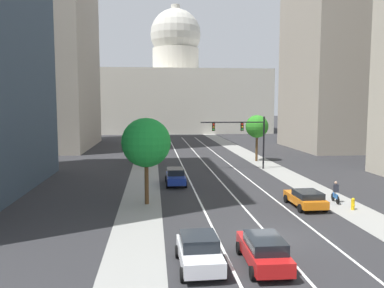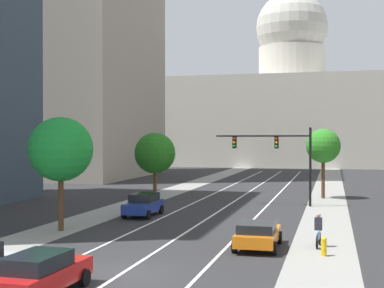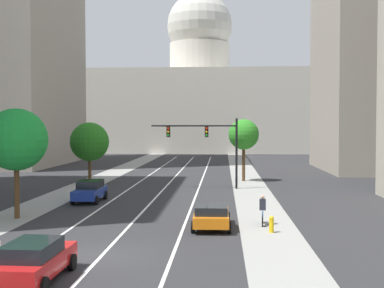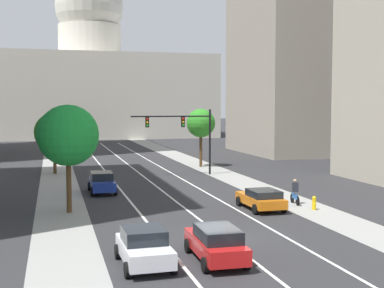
% 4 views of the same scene
% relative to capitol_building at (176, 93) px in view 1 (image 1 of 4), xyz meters
% --- Properties ---
extents(ground_plane, '(400.00, 400.00, 0.00)m').
position_rel_capitol_building_xyz_m(ground_plane, '(0.00, -52.93, -11.22)').
color(ground_plane, '#2B2B2D').
extents(sidewalk_left, '(3.20, 130.00, 0.01)m').
position_rel_capitol_building_xyz_m(sidewalk_left, '(-7.81, -57.93, -11.22)').
color(sidewalk_left, gray).
rests_on(sidewalk_left, ground).
extents(sidewalk_right, '(3.20, 130.00, 0.01)m').
position_rel_capitol_building_xyz_m(sidewalk_right, '(7.81, -57.93, -11.22)').
color(sidewalk_right, gray).
rests_on(sidewalk_right, ground).
extents(lane_stripe_left, '(0.16, 90.00, 0.01)m').
position_rel_capitol_building_xyz_m(lane_stripe_left, '(-3.11, -67.93, -11.21)').
color(lane_stripe_left, white).
rests_on(lane_stripe_left, ground).
extents(lane_stripe_center, '(0.16, 90.00, 0.01)m').
position_rel_capitol_building_xyz_m(lane_stripe_center, '(0.00, -67.93, -11.21)').
color(lane_stripe_center, white).
rests_on(lane_stripe_center, ground).
extents(lane_stripe_right, '(0.16, 90.00, 0.01)m').
position_rel_capitol_building_xyz_m(lane_stripe_right, '(3.11, -67.93, -11.21)').
color(lane_stripe_right, white).
rests_on(lane_stripe_right, ground).
extents(office_tower_far_right, '(19.13, 19.41, 34.95)m').
position_rel_capitol_building_xyz_m(office_tower_far_right, '(27.22, -48.94, 6.29)').
color(office_tower_far_right, '#9E9384').
rests_on(office_tower_far_right, ground).
extents(capitol_building, '(50.75, 27.98, 36.38)m').
position_rel_capitol_building_xyz_m(capitol_building, '(0.00, 0.00, 0.00)').
color(capitol_building, beige).
rests_on(capitol_building, ground).
extents(car_red, '(2.03, 4.50, 1.54)m').
position_rel_capitol_building_xyz_m(car_red, '(-1.55, -96.73, -10.41)').
color(car_red, red).
rests_on(car_red, ground).
extents(car_blue, '(1.96, 4.26, 1.59)m').
position_rel_capitol_building_xyz_m(car_blue, '(-4.66, -77.31, -10.40)').
color(car_blue, '#1E389E').
rests_on(car_blue, ground).
extents(car_white, '(2.14, 4.04, 1.58)m').
position_rel_capitol_building_xyz_m(car_white, '(-4.66, -96.57, -10.41)').
color(car_white, silver).
rests_on(car_white, ground).
extents(car_orange, '(2.15, 4.27, 1.34)m').
position_rel_capitol_building_xyz_m(car_orange, '(4.66, -86.64, -10.50)').
color(car_orange, orange).
rests_on(car_orange, ground).
extents(traffic_signal_mast, '(7.79, 0.39, 6.34)m').
position_rel_capitol_building_xyz_m(traffic_signal_mast, '(4.03, -68.98, -6.76)').
color(traffic_signal_mast, black).
rests_on(traffic_signal_mast, ground).
extents(fire_hydrant, '(0.26, 0.35, 0.91)m').
position_rel_capitol_building_xyz_m(fire_hydrant, '(7.88, -87.63, -10.76)').
color(fire_hydrant, yellow).
rests_on(fire_hydrant, ground).
extents(cyclist, '(0.39, 1.70, 1.72)m').
position_rel_capitol_building_xyz_m(cyclist, '(7.58, -85.50, -10.37)').
color(cyclist, black).
rests_on(cyclist, ground).
extents(street_tree_far_right, '(3.12, 3.12, 6.35)m').
position_rel_capitol_building_xyz_m(street_tree_far_right, '(7.41, -62.58, -6.47)').
color(street_tree_far_right, '#51381E').
rests_on(street_tree_far_right, ground).
extents(street_tree_mid_left, '(3.83, 3.83, 6.76)m').
position_rel_capitol_building_xyz_m(street_tree_mid_left, '(-7.33, -84.36, -6.39)').
color(street_tree_mid_left, '#51381E').
rests_on(street_tree_mid_left, ground).
extents(street_tree_near_left, '(3.89, 3.89, 6.02)m').
position_rel_capitol_building_xyz_m(street_tree_near_left, '(-8.08, -64.46, -7.17)').
color(street_tree_near_left, '#51381E').
rests_on(street_tree_near_left, ground).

